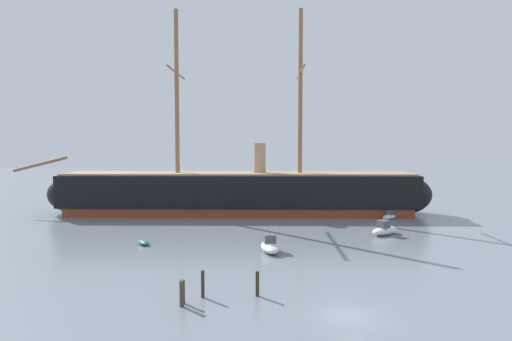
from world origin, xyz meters
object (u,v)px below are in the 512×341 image
Objects in this scene: motorboat_mid_right at (384,230)px; mooring_piling_right_pair at (257,284)px; mooring_piling_nearest at (183,292)px; dinghy_mid_left at (143,242)px; sailboat_distant_centre at (240,198)px; mooring_piling_midwater at (203,284)px; dinghy_far_left at (98,210)px; mooring_piling_left_pair at (182,294)px; motorboat_near_centre at (270,246)px; tall_ship at (239,192)px; motorboat_alongside_stern at (389,216)px.

motorboat_mid_right is 2.52× the size of mooring_piling_right_pair.
mooring_piling_nearest is at bearing -173.96° from mooring_piling_right_pair.
sailboat_distant_centre is at bearing 67.10° from dinghy_mid_left.
mooring_piling_midwater reaches higher than motorboat_mid_right.
sailboat_distant_centre is 2.73× the size of mooring_piling_midwater.
dinghy_far_left is 1.29× the size of mooring_piling_left_pair.
motorboat_near_centre is at bearing 59.03° from mooring_piling_midwater.
mooring_piling_midwater reaches higher than mooring_piling_left_pair.
mooring_piling_right_pair is at bearing 12.16° from mooring_piling_left_pair.
dinghy_far_left is at bearing 110.85° from dinghy_mid_left.
motorboat_near_centre is 15.95m from mooring_piling_midwater.
tall_ship is at bearing 90.73° from motorboat_near_centre.
mooring_piling_right_pair is (-20.97, -20.71, 0.32)m from motorboat_mid_right.
tall_ship reaches higher than mooring_piling_nearest.
mooring_piling_midwater is at bearing -120.97° from motorboat_near_centre.
mooring_piling_midwater is (6.51, -19.59, 0.82)m from dinghy_mid_left.
mooring_piling_right_pair is (6.00, 0.64, 0.11)m from mooring_piling_nearest.
motorboat_mid_right reaches higher than motorboat_near_centre.
sailboat_distant_centre is 2.94× the size of mooring_piling_right_pair.
mooring_piling_midwater is at bearing 33.36° from mooring_piling_nearest.
dinghy_mid_left is at bearing 118.67° from mooring_piling_right_pair.
motorboat_alongside_stern is at bearing -18.24° from dinghy_far_left.
motorboat_alongside_stern is at bearing 37.36° from motorboat_near_centre.
motorboat_mid_right is at bearing 44.63° from mooring_piling_right_pair.
mooring_piling_nearest is at bearing -76.57° from dinghy_mid_left.
mooring_piling_right_pair is 0.93× the size of mooring_piling_midwater.
motorboat_alongside_stern is 2.01× the size of mooring_piling_nearest.
mooring_piling_nearest is 0.83× the size of mooring_piling_midwater.
tall_ship is 27.31× the size of dinghy_mid_left.
motorboat_mid_right is 2.81× the size of mooring_piling_nearest.
mooring_piling_midwater reaches higher than motorboat_near_centre.
tall_ship is at bearing 55.89° from dinghy_mid_left.
tall_ship is 26.20m from dinghy_far_left.
dinghy_mid_left is 0.72× the size of motorboat_alongside_stern.
mooring_piling_nearest is (-33.20, -32.59, 0.41)m from motorboat_alongside_stern.
tall_ship is 27.15m from motorboat_mid_right.
motorboat_near_centre is (0.35, -27.13, -3.10)m from tall_ship.
sailboat_distant_centre is 60.06m from mooring_piling_right_pair.
motorboat_near_centre is at bearing -158.90° from motorboat_mid_right.
dinghy_mid_left is 1.32× the size of mooring_piling_left_pair.
mooring_piling_left_pair is 2.40m from mooring_piling_midwater.
motorboat_mid_right is at bearing 38.64° from mooring_piling_midwater.
dinghy_far_left is at bearing -156.88° from sailboat_distant_centre.
tall_ship reaches higher than dinghy_mid_left.
mooring_piling_midwater is at bearing -71.62° from dinghy_mid_left.
tall_ship reaches higher than mooring_piling_left_pair.
mooring_piling_nearest reaches higher than dinghy_far_left.
sailboat_distant_centre is (27.48, 11.73, 0.22)m from dinghy_far_left.
motorboat_near_centre is 0.91× the size of motorboat_mid_right.
motorboat_mid_right is (31.91, 0.71, 0.42)m from dinghy_mid_left.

